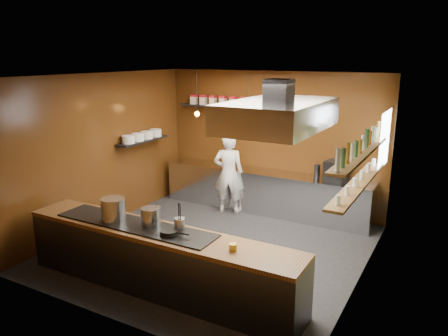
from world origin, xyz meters
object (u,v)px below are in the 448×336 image
Objects in this scene: stockpot_small at (151,217)px; chef at (229,174)px; extractor_hood at (278,115)px; stockpot_large at (113,209)px; espresso_machine at (336,171)px.

chef reaches higher than stockpot_small.
stockpot_small is (-1.45, -1.13, -1.43)m from extractor_hood.
stockpot_large is (-2.06, -1.24, -1.39)m from extractor_hood.
extractor_hood is at bearing 31.01° from stockpot_large.
stockpot_large is 0.88× the size of espresso_machine.
chef is (-1.95, 2.14, -1.64)m from extractor_hood.
stockpot_small is (0.61, 0.11, -0.04)m from stockpot_large.
extractor_hood is at bearing 111.54° from chef.
extractor_hood is 2.33m from stockpot_small.
espresso_machine is at bearing 65.51° from stockpot_small.
chef is (-0.50, 3.27, -0.21)m from stockpot_small.
stockpot_large is 0.62m from stockpot_small.
espresso_machine reaches higher than stockpot_large.
chef is at bearing 88.08° from stockpot_large.
espresso_machine is at bearing 84.84° from extractor_hood.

